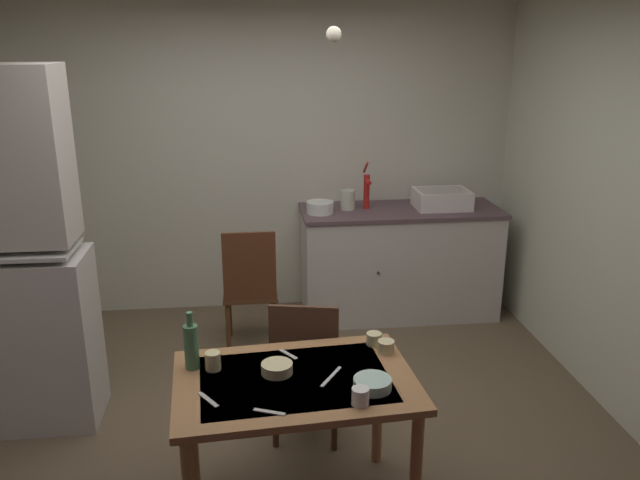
% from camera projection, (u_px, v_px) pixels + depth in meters
% --- Properties ---
extents(ground_plane, '(5.10, 5.10, 0.00)m').
position_uv_depth(ground_plane, '(285.00, 436.00, 3.79)').
color(ground_plane, brown).
extents(wall_back, '(4.20, 0.10, 2.66)m').
position_uv_depth(wall_back, '(267.00, 154.00, 5.34)').
color(wall_back, beige).
rests_on(wall_back, ground).
extents(hutch_cabinet, '(0.91, 0.45, 2.14)m').
position_uv_depth(hutch_cabinet, '(5.00, 268.00, 3.66)').
color(hutch_cabinet, beige).
rests_on(hutch_cabinet, ground).
extents(counter_cabinet, '(1.64, 0.64, 0.92)m').
position_uv_depth(counter_cabinet, '(399.00, 262.00, 5.36)').
color(counter_cabinet, beige).
rests_on(counter_cabinet, ground).
extents(sink_basin, '(0.44, 0.34, 0.15)m').
position_uv_depth(sink_basin, '(442.00, 199.00, 5.24)').
color(sink_basin, white).
rests_on(sink_basin, counter_cabinet).
extents(hand_pump, '(0.05, 0.27, 0.39)m').
position_uv_depth(hand_pump, '(367.00, 188.00, 5.19)').
color(hand_pump, '#B21E19').
rests_on(hand_pump, counter_cabinet).
extents(mixing_bowl_counter, '(0.22, 0.22, 0.09)m').
position_uv_depth(mixing_bowl_counter, '(320.00, 207.00, 5.09)').
color(mixing_bowl_counter, white).
rests_on(mixing_bowl_counter, counter_cabinet).
extents(stoneware_crock, '(0.12, 0.12, 0.16)m').
position_uv_depth(stoneware_crock, '(348.00, 200.00, 5.19)').
color(stoneware_crock, beige).
rests_on(stoneware_crock, counter_cabinet).
extents(dining_table, '(1.17, 0.83, 0.75)m').
position_uv_depth(dining_table, '(295.00, 397.00, 3.00)').
color(dining_table, '#9F6C41').
rests_on(dining_table, ground).
extents(chair_far_side, '(0.47, 0.47, 0.90)m').
position_uv_depth(chair_far_side, '(306.00, 365.00, 3.64)').
color(chair_far_side, '#4D311E').
rests_on(chair_far_side, ground).
extents(chair_by_counter, '(0.40, 0.40, 0.96)m').
position_uv_depth(chair_by_counter, '(250.00, 288.00, 4.71)').
color(chair_by_counter, '#53321B').
rests_on(chair_by_counter, ground).
extents(serving_bowl_wide, '(0.15, 0.15, 0.05)m').
position_uv_depth(serving_bowl_wide, '(277.00, 368.00, 3.00)').
color(serving_bowl_wide, beige).
rests_on(serving_bowl_wide, dining_table).
extents(soup_bowl_small, '(0.17, 0.17, 0.05)m').
position_uv_depth(soup_bowl_small, '(372.00, 384.00, 2.87)').
color(soup_bowl_small, '#ADD1C1').
rests_on(soup_bowl_small, dining_table).
extents(mug_dark, '(0.08, 0.08, 0.08)m').
position_uv_depth(mug_dark, '(360.00, 396.00, 2.74)').
color(mug_dark, white).
rests_on(mug_dark, dining_table).
extents(teacup_cream, '(0.07, 0.07, 0.09)m').
position_uv_depth(teacup_cream, '(213.00, 361.00, 3.03)').
color(teacup_cream, beige).
rests_on(teacup_cream, dining_table).
extents(teacup_mint, '(0.08, 0.08, 0.06)m').
position_uv_depth(teacup_mint, '(374.00, 339.00, 3.29)').
color(teacup_mint, beige).
rests_on(teacup_mint, dining_table).
extents(mug_tall, '(0.08, 0.08, 0.06)m').
position_uv_depth(mug_tall, '(386.00, 347.00, 3.20)').
color(mug_tall, beige).
rests_on(mug_tall, dining_table).
extents(glass_bottle, '(0.07, 0.07, 0.29)m').
position_uv_depth(glass_bottle, '(191.00, 345.00, 3.03)').
color(glass_bottle, '#4C7F56').
rests_on(glass_bottle, dining_table).
extents(table_knife, '(0.12, 0.18, 0.00)m').
position_uv_depth(table_knife, '(331.00, 377.00, 2.98)').
color(table_knife, silver).
rests_on(table_knife, dining_table).
extents(teaspoon_near_bowl, '(0.10, 0.14, 0.00)m').
position_uv_depth(teaspoon_near_bowl, '(208.00, 400.00, 2.79)').
color(teaspoon_near_bowl, beige).
rests_on(teaspoon_near_bowl, dining_table).
extents(teaspoon_by_cup, '(0.14, 0.07, 0.00)m').
position_uv_depth(teaspoon_by_cup, '(269.00, 412.00, 2.70)').
color(teaspoon_by_cup, beige).
rests_on(teaspoon_by_cup, dining_table).
extents(serving_spoon, '(0.09, 0.12, 0.00)m').
position_uv_depth(serving_spoon, '(288.00, 354.00, 3.19)').
color(serving_spoon, beige).
rests_on(serving_spoon, dining_table).
extents(pendant_bulb, '(0.08, 0.08, 0.08)m').
position_uv_depth(pendant_bulb, '(334.00, 34.00, 3.26)').
color(pendant_bulb, '#F9EFCC').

